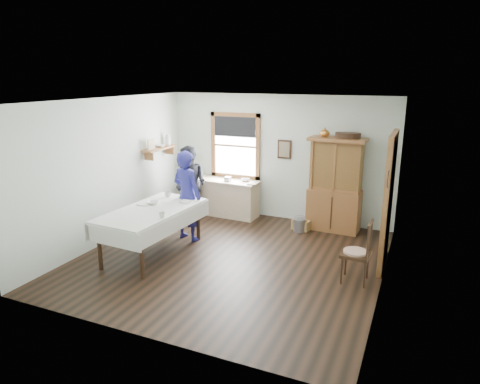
# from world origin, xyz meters

# --- Properties ---
(room) EXTENTS (5.01, 5.01, 2.70)m
(room) POSITION_xyz_m (0.00, 0.00, 1.35)
(room) COLOR black
(room) RESTS_ON ground
(window) EXTENTS (1.18, 0.07, 1.48)m
(window) POSITION_xyz_m (-1.00, 2.47, 1.63)
(window) COLOR white
(window) RESTS_ON room
(doorway) EXTENTS (0.09, 1.14, 2.22)m
(doorway) POSITION_xyz_m (2.46, 0.85, 1.16)
(doorway) COLOR #453A31
(doorway) RESTS_ON room
(wall_shelf) EXTENTS (0.24, 1.00, 0.44)m
(wall_shelf) POSITION_xyz_m (-2.37, 1.54, 1.57)
(wall_shelf) COLOR #9A602F
(wall_shelf) RESTS_ON room
(framed_picture) EXTENTS (0.30, 0.04, 0.40)m
(framed_picture) POSITION_xyz_m (0.15, 2.46, 1.55)
(framed_picture) COLOR #322011
(framed_picture) RESTS_ON room
(rug_beater) EXTENTS (0.01, 0.27, 0.27)m
(rug_beater) POSITION_xyz_m (2.45, 0.30, 1.72)
(rug_beater) COLOR black
(rug_beater) RESTS_ON room
(work_counter) EXTENTS (1.46, 0.61, 0.82)m
(work_counter) POSITION_xyz_m (-1.07, 2.16, 0.41)
(work_counter) COLOR tan
(work_counter) RESTS_ON room
(china_hutch) EXTENTS (1.14, 0.58, 1.90)m
(china_hutch) POSITION_xyz_m (1.33, 2.18, 0.95)
(china_hutch) COLOR #9A602F
(china_hutch) RESTS_ON room
(dining_table) EXTENTS (1.21, 2.13, 0.83)m
(dining_table) POSITION_xyz_m (-1.36, -0.32, 0.41)
(dining_table) COLOR silver
(dining_table) RESTS_ON room
(spindle_chair) EXTENTS (0.49, 0.49, 1.00)m
(spindle_chair) POSITION_xyz_m (2.10, 0.01, 0.50)
(spindle_chair) COLOR #322011
(spindle_chair) RESTS_ON room
(pail) EXTENTS (0.28, 0.28, 0.27)m
(pail) POSITION_xyz_m (0.72, 1.81, 0.13)
(pail) COLOR gray
(pail) RESTS_ON room
(wicker_basket) EXTENTS (0.40, 0.32, 0.21)m
(wicker_basket) POSITION_xyz_m (0.73, 1.92, 0.10)
(wicker_basket) COLOR #AA8A4D
(wicker_basket) RESTS_ON room
(woman_blue) EXTENTS (0.66, 0.51, 1.61)m
(woman_blue) POSITION_xyz_m (-1.15, 0.54, 0.81)
(woman_blue) COLOR navy
(woman_blue) RESTS_ON room
(figure_dark) EXTENTS (0.80, 0.66, 1.50)m
(figure_dark) POSITION_xyz_m (-1.70, 1.62, 0.75)
(figure_dark) COLOR black
(figure_dark) RESTS_ON room
(table_cup_a) EXTENTS (0.16, 0.16, 0.09)m
(table_cup_a) POSITION_xyz_m (-1.54, 0.48, 0.87)
(table_cup_a) COLOR silver
(table_cup_a) RESTS_ON dining_table
(table_cup_b) EXTENTS (0.10, 0.10, 0.09)m
(table_cup_b) POSITION_xyz_m (-0.94, -0.63, 0.87)
(table_cup_b) COLOR silver
(table_cup_b) RESTS_ON dining_table
(table_bowl) EXTENTS (0.29, 0.29, 0.06)m
(table_bowl) POSITION_xyz_m (-1.52, -0.06, 0.85)
(table_bowl) COLOR silver
(table_bowl) RESTS_ON dining_table
(counter_book) EXTENTS (0.17, 0.22, 0.02)m
(counter_book) POSITION_xyz_m (-0.51, 2.07, 0.83)
(counter_book) COLOR #786B50
(counter_book) RESTS_ON work_counter
(counter_bowl) EXTENTS (0.25, 0.25, 0.06)m
(counter_bowl) POSITION_xyz_m (-0.66, 2.24, 0.85)
(counter_bowl) COLOR silver
(counter_bowl) RESTS_ON work_counter
(shelf_bowl) EXTENTS (0.22, 0.22, 0.05)m
(shelf_bowl) POSITION_xyz_m (-2.37, 1.55, 1.60)
(shelf_bowl) COLOR silver
(shelf_bowl) RESTS_ON wall_shelf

